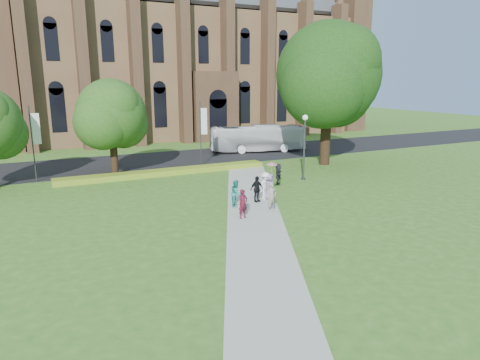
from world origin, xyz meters
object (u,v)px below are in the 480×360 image
streetlamp (305,139)px  pedestrian_0 (243,204)px  large_tree (328,75)px  tour_coach (258,138)px

streetlamp → pedestrian_0: 11.46m
large_tree → tour_coach: 11.84m
tour_coach → pedestrian_0: 24.03m
streetlamp → large_tree: 8.73m
streetlamp → pedestrian_0: streetlamp is taller
large_tree → tour_coach: bearing=103.3°
tour_coach → pedestrian_0: size_ratio=6.22×
streetlamp → large_tree: (5.50, 4.50, 5.07)m
tour_coach → pedestrian_0: tour_coach is taller
streetlamp → pedestrian_0: (-8.88, -6.84, -2.40)m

